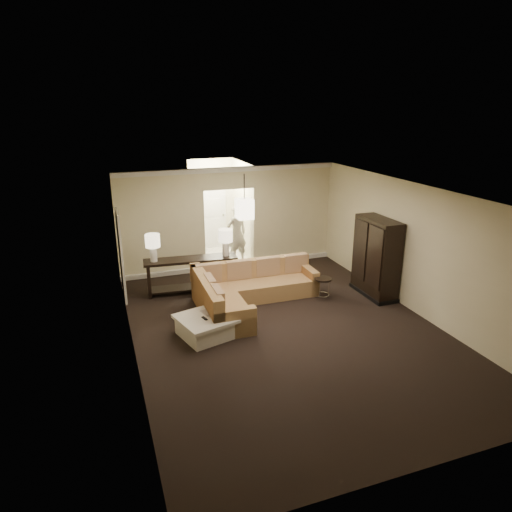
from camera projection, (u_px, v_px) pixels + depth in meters
name	position (u px, v px, depth m)	size (l,w,h in m)	color
ground	(287.00, 330.00, 9.28)	(8.00, 8.00, 0.00)	black
wall_back	(230.00, 219.00, 12.40)	(6.00, 0.04, 2.80)	beige
wall_front	(426.00, 376.00, 5.26)	(6.00, 0.04, 2.80)	beige
wall_left	(129.00, 285.00, 7.88)	(0.04, 8.00, 2.80)	beige
wall_right	(416.00, 250.00, 9.79)	(0.04, 8.00, 2.80)	beige
ceiling	(290.00, 194.00, 8.39)	(6.00, 8.00, 0.02)	white
crown_molding	(229.00, 170.00, 11.93)	(6.00, 0.10, 0.12)	silver
baseboard	(231.00, 266.00, 12.79)	(6.00, 0.10, 0.12)	silver
side_door	(121.00, 256.00, 10.50)	(0.05, 0.90, 2.10)	silver
foyer	(217.00, 212.00, 13.63)	(1.44, 2.02, 2.80)	beige
sectional_sofa	(246.00, 291.00, 10.35)	(2.94, 2.34, 0.87)	brown
coffee_table	(206.00, 326.00, 9.00)	(1.25, 1.25, 0.43)	silver
console_table	(191.00, 272.00, 11.03)	(2.26, 0.70, 0.86)	black
armoire	(376.00, 259.00, 10.74)	(0.56, 1.30, 1.88)	black
drink_table	(323.00, 284.00, 10.69)	(0.41, 0.41, 0.51)	black
table_lamp_left	(153.00, 243.00, 10.57)	(0.34, 0.34, 0.66)	white
table_lamp_right	(225.00, 238.00, 10.98)	(0.34, 0.34, 0.66)	white
pendant_light	(244.00, 209.00, 11.07)	(0.38, 0.38, 1.09)	black
person	(237.00, 231.00, 12.91)	(0.68, 0.45, 1.87)	beige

